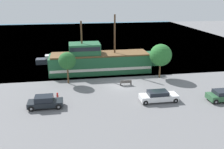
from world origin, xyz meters
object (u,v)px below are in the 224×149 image
Objects in this scene: pirate_ship at (99,61)px; parked_car_curb_mid at (158,96)px; moored_boat_outer at (56,60)px; bench_promenade_east at (126,83)px; parked_car_curb_front at (45,102)px; fire_hydrant at (57,95)px; parked_car_curb_rear at (222,96)px; moored_boat_dockside at (142,58)px.

pirate_ship is 15.00m from parked_car_curb_mid.
moored_boat_outer is 18.07m from bench_promenade_east.
moored_boat_outer is 1.65× the size of parked_car_curb_mid.
parked_car_curb_front is 2.45× the size of bench_promenade_east.
fire_hydrant is 0.45× the size of bench_promenade_east.
parked_car_curb_mid is (13.62, -20.81, 0.07)m from moored_boat_outer.
parked_car_curb_mid is 8.22m from parked_car_curb_rear.
bench_promenade_east is at bearing 145.65° from parked_car_curb_rear.
moored_boat_outer is at bearing 126.66° from bench_promenade_east.
parked_car_curb_mid is 13.13m from fire_hydrant.
moored_boat_dockside is 22.90m from fire_hydrant.
parked_car_curb_front is at bearing -91.25° from moored_boat_outer.
moored_boat_dockside is at bearing -4.98° from moored_boat_outer.
parked_car_curb_mid is 1.26× the size of parked_car_curb_rear.
parked_car_curb_mid is 6.28× the size of fire_hydrant.
fire_hydrant is at bearing 166.07° from parked_car_curb_mid.
pirate_ship is 2.62× the size of moored_boat_dockside.
moored_boat_outer is 2.08× the size of parked_car_curb_rear.
parked_car_curb_rear is (21.75, -21.99, 0.08)m from moored_boat_outer.
parked_car_curb_front reaches higher than bench_promenade_east.
moored_boat_dockside is 1.71× the size of parked_car_curb_front.
pirate_ship is at bearing 112.94° from bench_promenade_east.
moored_boat_dockside is 25.75m from parked_car_curb_front.
bench_promenade_east is (11.23, 5.83, -0.31)m from parked_car_curb_front.
moored_boat_outer reaches higher than moored_boat_dockside.
parked_car_curb_rear is 2.26× the size of bench_promenade_east.
bench_promenade_east is at bearing 27.42° from parked_car_curb_front.
fire_hydrant is (0.88, -17.65, -0.23)m from moored_boat_outer.
moored_boat_outer is at bearing 175.02° from moored_boat_dockside.
moored_boat_outer reaches higher than parked_car_curb_rear.
pirate_ship is at bearing 58.50° from parked_car_curb_front.
parked_car_curb_front is at bearing -121.50° from pirate_ship.
bench_promenade_east is at bearing -67.06° from pirate_ship.
moored_boat_outer is at bearing 123.21° from parked_car_curb_mid.
moored_boat_outer reaches higher than bench_promenade_east.
parked_car_curb_mid is 2.84× the size of bench_promenade_east.
parked_car_curb_rear reaches higher than fire_hydrant.
parked_car_curb_front is 12.66m from bench_promenade_east.
moored_boat_outer reaches higher than parked_car_curb_mid.
moored_boat_dockside is 17.18m from moored_boat_outer.
parked_car_curb_mid is at bearing -100.25° from moored_boat_dockside.
moored_boat_dockside is at bearing 44.87° from fire_hydrant.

